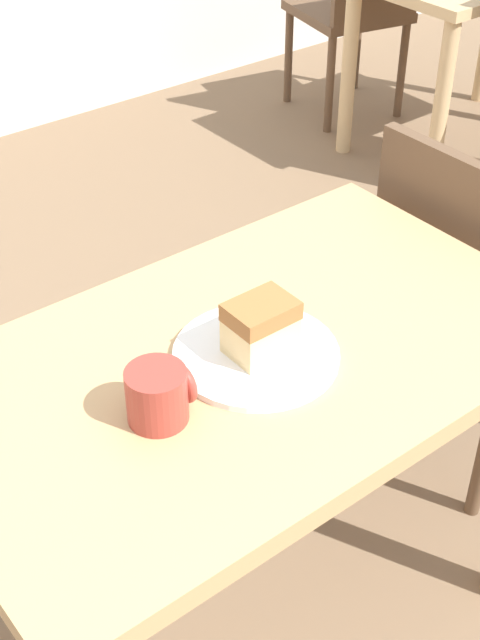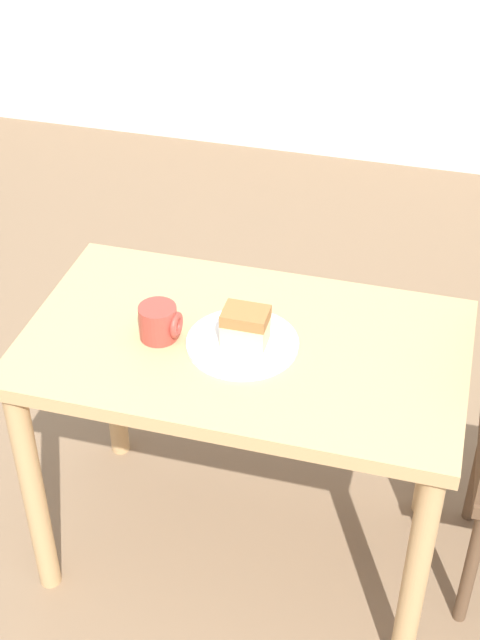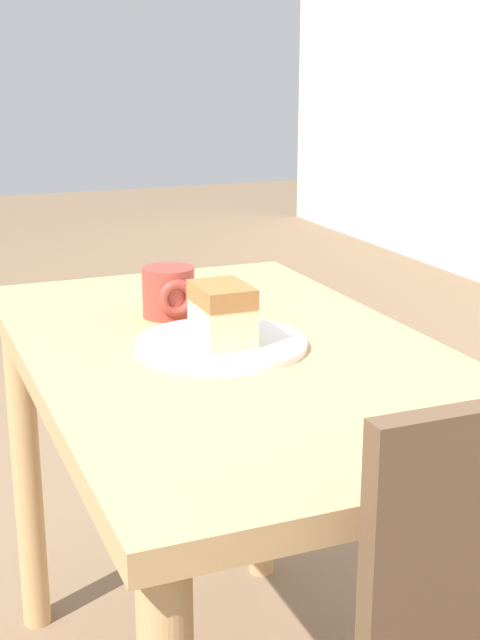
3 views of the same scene
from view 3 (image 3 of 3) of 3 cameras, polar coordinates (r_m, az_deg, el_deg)
name	(u,v)px [view 3 (image 3 of 3)]	position (r m, az deg, el deg)	size (l,w,h in m)	color
dining_table_near	(232,417)	(1.47, -0.52, -6.25)	(1.09, 0.64, 0.76)	tan
plate	(221,344)	(1.42, -1.20, -1.56)	(0.28, 0.28, 0.01)	white
cake_slice	(222,313)	(1.40, -1.15, 0.42)	(0.11, 0.08, 0.09)	#E5CC89
coffee_mug	(169,292)	(1.59, -4.55, 1.78)	(0.10, 0.09, 0.09)	#9E382D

